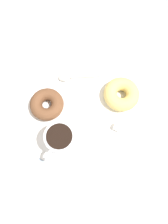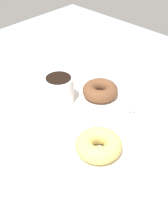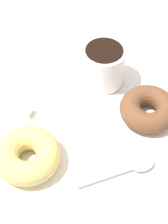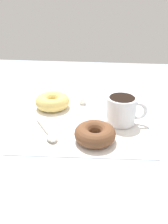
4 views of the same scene
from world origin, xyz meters
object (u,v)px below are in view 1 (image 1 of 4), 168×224
coffee_cup (60,139)px  sugar_cube (117,127)px  donut_near_cup (121,94)px  donut_far (47,104)px  spoon (70,77)px

coffee_cup → sugar_cube: coffee_cup is taller
donut_near_cup → donut_far: donut_near_cup is taller
coffee_cup → donut_near_cup: 21.50cm
spoon → donut_far: bearing=-91.7°
coffee_cup → spoon: coffee_cup is taller
coffee_cup → donut_far: 11.35cm
donut_near_cup → donut_far: bearing=-139.5°
spoon → sugar_cube: size_ratio=6.22×
spoon → donut_near_cup: bearing=10.4°
coffee_cup → donut_near_cup: size_ratio=1.03×
coffee_cup → donut_near_cup: bearing=70.9°
spoon → sugar_cube: sugar_cube is taller
donut_near_cup → spoon: (-15.86, -2.92, -1.51)cm
donut_far → spoon: donut_far is taller
donut_near_cup → spoon: 16.19cm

